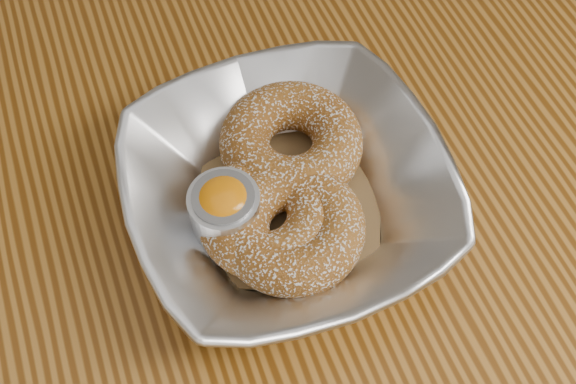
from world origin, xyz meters
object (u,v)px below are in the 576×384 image
object	(u,v)px
serving_bowl	(288,192)
donut_front	(292,227)
ramekin	(225,211)
table	(417,291)
donut_back	(291,142)
donut_extra	(266,216)

from	to	relation	value
serving_bowl	donut_front	xyz separation A→B (m)	(-0.01, -0.03, -0.00)
ramekin	table	bearing A→B (deg)	-23.50
donut_back	ramekin	xyz separation A→B (m)	(-0.07, -0.04, 0.01)
table	donut_extra	distance (m)	0.18
donut_back	ramekin	world-z (taller)	ramekin
serving_bowl	donut_back	distance (m)	0.05
donut_front	ramekin	xyz separation A→B (m)	(-0.04, 0.03, 0.01)
serving_bowl	donut_back	world-z (taller)	serving_bowl
donut_front	ramekin	distance (m)	0.05
donut_extra	donut_front	bearing A→B (deg)	-48.79
table	donut_extra	world-z (taller)	donut_extra
donut_back	serving_bowl	bearing A→B (deg)	-113.97
serving_bowl	donut_back	xyz separation A→B (m)	(0.02, 0.04, 0.00)
serving_bowl	donut_front	bearing A→B (deg)	-105.90
serving_bowl	ramekin	world-z (taller)	ramekin
table	donut_extra	size ratio (longest dim) A/B	11.49
donut_front	donut_extra	distance (m)	0.02
table	ramekin	world-z (taller)	ramekin
donut_back	ramekin	bearing A→B (deg)	-147.52
donut_front	donut_extra	bearing A→B (deg)	131.21
donut_front	donut_extra	world-z (taller)	donut_front
serving_bowl	donut_front	distance (m)	0.03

